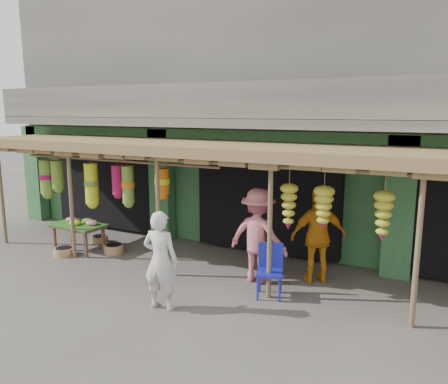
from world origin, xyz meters
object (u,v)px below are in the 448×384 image
at_px(person_front, 161,260).
at_px(blue_chair, 270,267).
at_px(flower_table, 79,225).
at_px(person_shopper, 258,236).
at_px(person_vendor, 318,236).

bearing_deg(person_front, blue_chair, -144.61).
bearing_deg(flower_table, blue_chair, -0.34).
bearing_deg(person_shopper, person_front, 65.30).
xyz_separation_m(blue_chair, person_vendor, (0.62, 1.07, 0.41)).
xyz_separation_m(flower_table, person_shopper, (4.75, 0.20, 0.32)).
height_order(blue_chair, person_shopper, person_shopper).
height_order(flower_table, person_shopper, person_shopper).
bearing_deg(person_shopper, blue_chair, 135.57).
bearing_deg(person_front, flower_table, -32.97).
height_order(flower_table, person_vendor, person_vendor).
height_order(blue_chair, person_vendor, person_vendor).
bearing_deg(flower_table, person_vendor, 10.45).
relative_size(person_vendor, person_shopper, 0.99).
height_order(person_front, person_vendor, person_vendor).
xyz_separation_m(flower_table, person_vendor, (5.85, 0.75, 0.31)).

